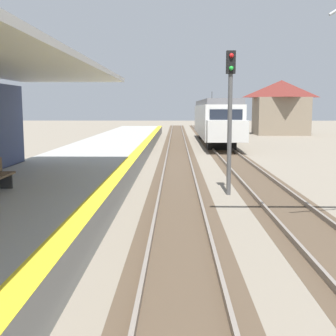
% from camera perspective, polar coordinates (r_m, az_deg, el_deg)
% --- Properties ---
extents(station_platform, '(5.00, 80.00, 0.91)m').
position_cam_1_polar(station_platform, '(16.54, -13.98, -2.00)').
color(station_platform, '#999993').
rests_on(station_platform, ground).
extents(track_pair_nearest_platform, '(2.34, 120.00, 0.16)m').
position_cam_1_polar(track_pair_nearest_platform, '(19.99, 1.37, -1.27)').
color(track_pair_nearest_platform, '#4C3D2D').
rests_on(track_pair_nearest_platform, ground).
extents(track_pair_middle, '(2.34, 120.00, 0.16)m').
position_cam_1_polar(track_pair_middle, '(20.30, 11.01, -1.27)').
color(track_pair_middle, '#4C3D2D').
rests_on(track_pair_middle, ground).
extents(approaching_train, '(2.93, 19.60, 4.76)m').
position_cam_1_polar(approaching_train, '(40.17, 6.11, 6.30)').
color(approaching_train, silver).
rests_on(approaching_train, ground).
extents(rail_signal_post, '(0.32, 0.34, 5.20)m').
position_cam_1_polar(rail_signal_post, '(16.21, 8.01, 7.70)').
color(rail_signal_post, '#4C4C4C').
rests_on(rail_signal_post, ground).
extents(distant_trackside_house, '(6.60, 5.28, 6.40)m').
position_cam_1_polar(distant_trackside_house, '(54.46, 14.37, 7.71)').
color(distant_trackside_house, '#7F705B').
rests_on(distant_trackside_house, ground).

